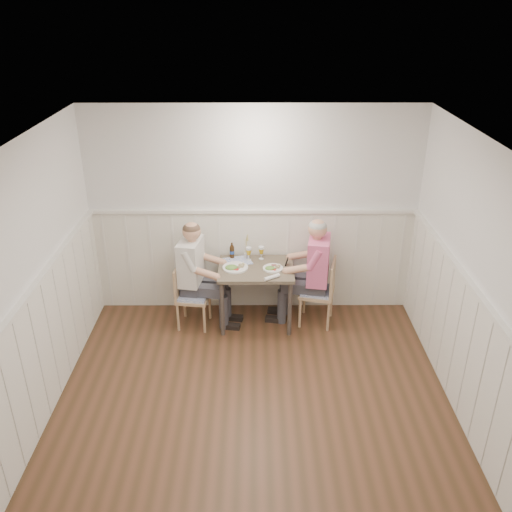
# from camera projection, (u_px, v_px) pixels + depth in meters

# --- Properties ---
(ground_plane) EXTENTS (4.50, 4.50, 0.00)m
(ground_plane) POSITION_uv_depth(u_px,v_px,m) (254.00, 426.00, 5.12)
(ground_plane) COLOR #462F1B
(room_shell) EXTENTS (4.04, 4.54, 2.60)m
(room_shell) POSITION_uv_depth(u_px,v_px,m) (253.00, 286.00, 4.46)
(room_shell) COLOR silver
(room_shell) RESTS_ON ground
(wainscot) EXTENTS (4.00, 4.49, 1.34)m
(wainscot) POSITION_uv_depth(u_px,v_px,m) (253.00, 325.00, 5.44)
(wainscot) COLOR silver
(wainscot) RESTS_ON ground
(dining_table) EXTENTS (0.89, 0.70, 0.75)m
(dining_table) POSITION_uv_depth(u_px,v_px,m) (256.00, 275.00, 6.50)
(dining_table) COLOR brown
(dining_table) RESTS_ON ground
(chair_right) EXTENTS (0.48, 0.48, 0.85)m
(chair_right) POSITION_uv_depth(u_px,v_px,m) (321.00, 290.00, 6.56)
(chair_right) COLOR tan
(chair_right) RESTS_ON ground
(chair_left) EXTENTS (0.42, 0.42, 0.80)m
(chair_left) POSITION_uv_depth(u_px,v_px,m) (189.00, 294.00, 6.53)
(chair_left) COLOR tan
(chair_left) RESTS_ON ground
(man_in_pink) EXTENTS (0.69, 0.49, 1.39)m
(man_in_pink) POSITION_uv_depth(u_px,v_px,m) (314.00, 280.00, 6.54)
(man_in_pink) COLOR #3F3F47
(man_in_pink) RESTS_ON ground
(diner_cream) EXTENTS (0.67, 0.47, 1.35)m
(diner_cream) POSITION_uv_depth(u_px,v_px,m) (195.00, 281.00, 6.53)
(diner_cream) COLOR #3F3F47
(diner_cream) RESTS_ON ground
(plate_man) EXTENTS (0.24, 0.24, 0.06)m
(plate_man) POSITION_uv_depth(u_px,v_px,m) (272.00, 268.00, 6.41)
(plate_man) COLOR white
(plate_man) RESTS_ON dining_table
(plate_diner) EXTENTS (0.30, 0.30, 0.08)m
(plate_diner) POSITION_uv_depth(u_px,v_px,m) (234.00, 267.00, 6.42)
(plate_diner) COLOR white
(plate_diner) RESTS_ON dining_table
(beer_glass_a) EXTENTS (0.07, 0.07, 0.17)m
(beer_glass_a) POSITION_uv_depth(u_px,v_px,m) (261.00, 251.00, 6.61)
(beer_glass_a) COLOR silver
(beer_glass_a) RESTS_ON dining_table
(beer_glass_b) EXTENTS (0.07, 0.07, 0.17)m
(beer_glass_b) POSITION_uv_depth(u_px,v_px,m) (249.00, 252.00, 6.59)
(beer_glass_b) COLOR silver
(beer_glass_b) RESTS_ON dining_table
(beer_bottle) EXTENTS (0.06, 0.06, 0.20)m
(beer_bottle) POSITION_uv_depth(u_px,v_px,m) (232.00, 251.00, 6.65)
(beer_bottle) COLOR black
(beer_bottle) RESTS_ON dining_table
(rolled_napkin) EXTENTS (0.19, 0.14, 0.04)m
(rolled_napkin) POSITION_uv_depth(u_px,v_px,m) (272.00, 277.00, 6.19)
(rolled_napkin) COLOR white
(rolled_napkin) RESTS_ON dining_table
(grass_vase) EXTENTS (0.04, 0.04, 0.34)m
(grass_vase) POSITION_uv_depth(u_px,v_px,m) (245.00, 247.00, 6.62)
(grass_vase) COLOR silver
(grass_vase) RESTS_ON dining_table
(gingham_mat) EXTENTS (0.38, 0.34, 0.01)m
(gingham_mat) POSITION_uv_depth(u_px,v_px,m) (238.00, 261.00, 6.60)
(gingham_mat) COLOR #4C64AA
(gingham_mat) RESTS_ON dining_table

